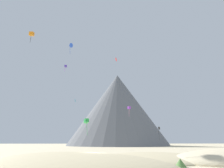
{
  "coord_description": "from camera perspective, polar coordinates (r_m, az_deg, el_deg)",
  "views": [
    {
      "loc": [
        0.43,
        -25.47,
        3.02
      ],
      "look_at": [
        3.96,
        33.96,
        19.96
      ],
      "focal_mm": 32.03,
      "sensor_mm": 36.0,
      "label": 1
    }
  ],
  "objects": [
    {
      "name": "bush_scatter_east",
      "position": [
        26.75,
        18.92,
        -20.51
      ],
      "size": [
        1.43,
        1.43,
        0.99
      ],
      "primitive_type": "cone",
      "rotation": [
        0.0,
        0.0,
        3.11
      ],
      "color": "#568442",
      "rests_on": "ground_plane"
    },
    {
      "name": "dune_midground",
      "position": [
        25.6,
        -10.77,
        -22.4
      ],
      "size": [
        29.63,
        26.45,
        3.44
      ],
      "primitive_type": "ellipsoid",
      "rotation": [
        0.0,
        0.0,
        2.6
      ],
      "color": "#CCBA8E",
      "rests_on": "ground_plane"
    },
    {
      "name": "dune_foreground_left",
      "position": [
        36.74,
        11.75,
        -20.29
      ],
      "size": [
        18.66,
        20.11,
        2.14
      ],
      "primitive_type": "ellipsoid",
      "rotation": [
        0.0,
        0.0,
        1.57
      ],
      "color": "#CCBA8E",
      "rests_on": "ground_plane"
    },
    {
      "name": "kite_green_low",
      "position": [
        55.47,
        -7.34,
        -10.44
      ],
      "size": [
        1.51,
        1.54,
        4.42
      ],
      "rotation": [
        0.0,
        0.0,
        0.56
      ],
      "color": "green"
    },
    {
      "name": "bush_far_left",
      "position": [
        23.26,
        12.46,
        -22.48
      ],
      "size": [
        1.57,
        1.57,
        0.42
      ],
      "primitive_type": "cone",
      "rotation": [
        0.0,
        0.0,
        0.01
      ],
      "color": "#477238",
      "rests_on": "ground_plane"
    },
    {
      "name": "kite_indigo_high",
      "position": [
        81.27,
        -13.1,
        4.94
      ],
      "size": [
        0.87,
        0.87,
        2.63
      ],
      "rotation": [
        0.0,
        0.0,
        1.55
      ],
      "color": "#5138B2"
    },
    {
      "name": "bush_near_left",
      "position": [
        47.76,
        18.21,
        -18.46
      ],
      "size": [
        2.33,
        2.33,
        0.5
      ],
      "primitive_type": "cone",
      "rotation": [
        0.0,
        0.0,
        2.74
      ],
      "color": "#568442",
      "rests_on": "ground_plane"
    },
    {
      "name": "kite_black_low",
      "position": [
        87.87,
        13.28,
        -12.78
      ],
      "size": [
        0.74,
        0.98,
        5.56
      ],
      "rotation": [
        0.0,
        0.0,
        1.45
      ],
      "color": "black"
    },
    {
      "name": "ground_plane",
      "position": [
        25.65,
        -4.7,
        -22.6
      ],
      "size": [
        400.0,
        400.0,
        0.0
      ],
      "primitive_type": "plane",
      "color": "beige"
    },
    {
      "name": "kite_orange_high",
      "position": [
        62.79,
        -21.96,
        13.11
      ],
      "size": [
        1.25,
        1.33,
        3.31
      ],
      "rotation": [
        0.0,
        0.0,
        6.19
      ],
      "color": "orange"
    },
    {
      "name": "kite_red_high",
      "position": [
        69.39,
        1.17,
        7.04
      ],
      "size": [
        0.58,
        0.8,
        1.21
      ],
      "rotation": [
        0.0,
        0.0,
        1.2
      ],
      "color": "red"
    },
    {
      "name": "kite_cyan_mid",
      "position": [
        84.0,
        -10.49,
        -4.67
      ],
      "size": [
        0.33,
        0.93,
        1.34
      ],
      "rotation": [
        0.0,
        0.0,
        3.87
      ],
      "color": "#33BCDB"
    },
    {
      "name": "kite_violet_mid",
      "position": [
        71.79,
        4.9,
        -6.82
      ],
      "size": [
        1.18,
        1.19,
        3.58
      ],
      "rotation": [
        0.0,
        0.0,
        0.54
      ],
      "color": "purple"
    },
    {
      "name": "kite_blue_high",
      "position": [
        79.29,
        -11.64,
        10.72
      ],
      "size": [
        1.65,
        1.76,
        4.54
      ],
      "rotation": [
        0.0,
        0.0,
        4.0
      ],
      "color": "blue"
    },
    {
      "name": "rock_massif",
      "position": [
        137.07,
        1.84,
        -7.83
      ],
      "size": [
        74.02,
        74.02,
        48.06
      ],
      "color": "slate",
      "rests_on": "ground_plane"
    },
    {
      "name": "bush_near_right",
      "position": [
        32.23,
        -28.86,
        -18.89
      ],
      "size": [
        3.03,
        3.03,
        0.59
      ],
      "primitive_type": "cone",
      "rotation": [
        0.0,
        0.0,
        2.39
      ],
      "color": "#668C4C",
      "rests_on": "ground_plane"
    }
  ]
}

